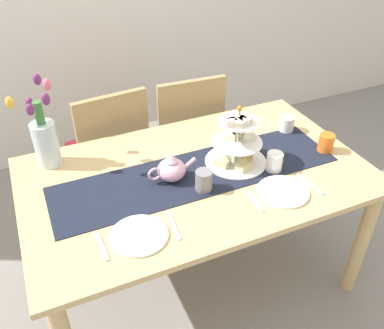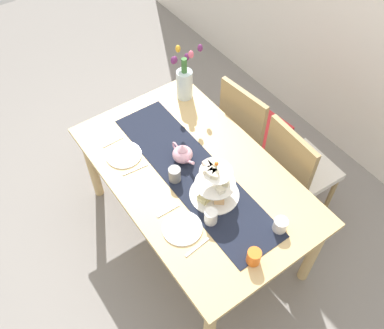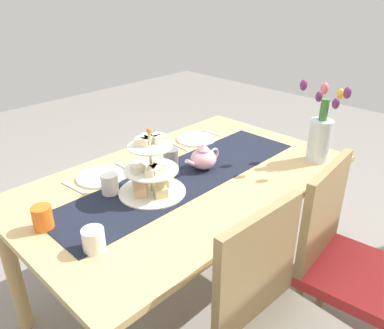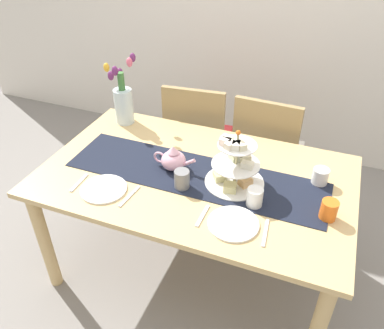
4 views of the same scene
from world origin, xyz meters
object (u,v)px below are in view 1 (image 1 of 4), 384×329
knife_right (310,184)px  tiered_cake_stand (237,145)px  dinner_plate_left (139,235)px  mug_white_text (274,162)px  tulip_vase (44,137)px  chair_left (110,149)px  cream_jug (287,124)px  dining_table (196,189)px  fork_left (102,247)px  teapot (171,169)px  fork_right (255,201)px  knife_left (174,225)px  dinner_plate_right (283,192)px  mug_grey (204,180)px  mug_orange (326,143)px  chair_right (185,132)px

knife_right → tiered_cake_stand: bearing=128.4°
dinner_plate_left → mug_white_text: bearing=12.5°
tulip_vase → chair_left: bearing=44.6°
tiered_cake_stand → cream_jug: tiered_cake_stand is taller
dining_table → cream_jug: size_ratio=18.97×
knife_right → mug_white_text: 0.19m
fork_left → knife_right: (0.96, 0.00, 0.00)m
knife_right → teapot: bearing=152.8°
fork_right → mug_white_text: (0.20, 0.16, 0.04)m
dining_table → knife_left: knife_left is taller
dinner_plate_right → mug_white_text: size_ratio=2.42×
fork_left → knife_right: size_ratio=0.88×
mug_white_text → knife_right: bearing=-60.3°
teapot → dinner_plate_right: size_ratio=1.04×
knife_right → mug_grey: mug_grey is taller
knife_left → teapot: bearing=70.0°
cream_jug → fork_right: cream_jug is taller
dinner_plate_right → mug_white_text: bearing=71.5°
dining_table → chair_left: (-0.26, 0.71, -0.13)m
cream_jug → knife_left: bearing=-152.1°
tiered_cake_stand → dinner_plate_left: bearing=-153.9°
chair_left → mug_white_text: (0.60, -0.84, 0.27)m
dining_table → mug_white_text: 0.39m
tulip_vase → teapot: bearing=-36.1°
teapot → dinner_plate_left: 0.39m
cream_jug → fork_left: size_ratio=0.57×
tiered_cake_stand → knife_right: size_ratio=1.79×
fork_left → dinner_plate_right: dinner_plate_right is taller
fork_left → knife_left: same height
teapot → dinner_plate_left: size_ratio=1.04×
mug_white_text → mug_grey: bearing=179.9°
teapot → mug_orange: 0.80m
tulip_vase → mug_white_text: tulip_vase is taller
tulip_vase → mug_grey: 0.77m
dining_table → mug_white_text: mug_white_text is taller
dinner_plate_left → dinner_plate_right: same height
chair_left → knife_right: chair_left is taller
knife_right → dinner_plate_right: bearing=180.0°
fork_right → mug_grey: 0.24m
tulip_vase → fork_left: 0.67m
knife_right → mug_white_text: size_ratio=1.79×
chair_right → mug_orange: bearing=-62.1°
chair_left → knife_left: size_ratio=5.35×
tiered_cake_stand → mug_grey: (-0.23, -0.13, -0.05)m
teapot → fork_right: teapot is taller
chair_left → mug_orange: size_ratio=9.58×
teapot → mug_orange: (0.80, -0.09, -0.01)m
chair_right → teapot: size_ratio=3.82×
chair_left → knife_left: chair_left is taller
fork_left → knife_right: same height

